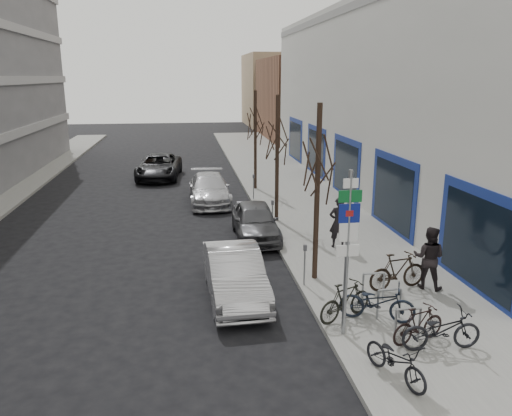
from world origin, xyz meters
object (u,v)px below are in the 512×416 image
object	(u,v)px
highway_sign_pole	(348,244)
bike_rack	(389,300)
tree_far	(255,117)
bike_near_right	(419,324)
bike_mid_inner	(345,300)
parked_car_back	(209,189)
parked_car_mid	(255,221)
pedestrian_near	(338,222)
tree_mid	(277,129)
meter_front	(305,261)
meter_mid	(272,212)
bike_near_left	(396,357)
lane_car	(159,166)
pedestrian_far	(429,257)
tree_near	(318,151)
bike_far_inner	(398,271)
bike_mid_curb	(377,299)
parked_car_front	(235,274)
meter_back	(254,184)
bike_far_curb	(442,327)

from	to	relation	value
highway_sign_pole	bike_rack	distance (m)	2.36
tree_far	bike_near_right	distance (m)	17.53
bike_mid_inner	parked_car_back	xyz separation A→B (m)	(-2.76, 13.39, 0.04)
parked_car_mid	pedestrian_near	xyz separation A→B (m)	(2.78, -1.89, 0.37)
tree_mid	meter_front	xyz separation A→B (m)	(-0.45, -7.00, -3.19)
meter_mid	bike_near_left	xyz separation A→B (m)	(0.72, -10.48, -0.25)
lane_car	bike_mid_inner	bearing A→B (deg)	-69.69
lane_car	pedestrian_far	xyz separation A→B (m)	(8.58, -18.63, 0.35)
tree_near	parked_car_back	bearing A→B (deg)	104.23
bike_mid_inner	tree_mid	bearing A→B (deg)	-25.63
bike_rack	bike_far_inner	xyz separation A→B (m)	(0.97, 1.72, 0.06)
bike_mid_curb	lane_car	distance (m)	21.34
highway_sign_pole	bike_mid_inner	bearing A→B (deg)	69.63
bike_far_inner	bike_near_left	bearing A→B (deg)	145.07
parked_car_back	meter_mid	bearing A→B (deg)	-68.53
bike_near_right	parked_car_front	distance (m)	5.24
tree_near	meter_back	world-z (taller)	tree_near
tree_far	bike_near_right	xyz separation A→B (m)	(1.41, -17.12, -3.49)
bike_near_right	lane_car	bearing A→B (deg)	-0.22
parked_car_mid	pedestrian_near	world-z (taller)	pedestrian_near
bike_rack	meter_front	world-z (taller)	meter_front
tree_far	bike_far_inner	xyz separation A→B (m)	(2.17, -14.18, -3.38)
tree_near	meter_mid	bearing A→B (deg)	95.14
bike_rack	meter_front	distance (m)	2.92
tree_mid	meter_mid	bearing A→B (deg)	-106.70
bike_rack	bike_mid_inner	size ratio (longest dim) A/B	1.31
bike_near_left	bike_mid_inner	distance (m)	2.70
bike_mid_curb	pedestrian_far	size ratio (longest dim) A/B	1.01
meter_back	bike_far_inner	bearing A→B (deg)	-77.36
meter_back	bike_far_curb	distance (m)	15.17
meter_mid	parked_car_back	size ratio (longest dim) A/B	0.26
parked_car_front	lane_car	size ratio (longest dim) A/B	0.81
tree_near	pedestrian_far	world-z (taller)	tree_near
meter_mid	bike_mid_inner	size ratio (longest dim) A/B	0.73
meter_back	parked_car_mid	world-z (taller)	parked_car_mid
meter_back	bike_near_left	world-z (taller)	meter_back
parked_car_back	lane_car	xyz separation A→B (m)	(-2.80, 6.83, 0.03)
parked_car_front	bike_far_curb	bearing A→B (deg)	-43.22
meter_back	pedestrian_far	size ratio (longest dim) A/B	0.67
tree_mid	bike_mid_curb	size ratio (longest dim) A/B	2.87
highway_sign_pole	meter_back	distance (m)	14.10
bike_far_curb	bike_far_inner	xyz separation A→B (m)	(0.40, 3.33, 0.00)
meter_back	tree_far	bearing A→B (deg)	79.80
bike_mid_curb	bike_rack	bearing A→B (deg)	-58.76
meter_mid	lane_car	world-z (taller)	lane_car
bike_rack	bike_mid_inner	world-z (taller)	bike_mid_inner
bike_mid_inner	bike_far_inner	world-z (taller)	bike_far_inner
tree_far	bike_mid_curb	bearing A→B (deg)	-86.93
meter_front	parked_car_front	world-z (taller)	parked_car_front
meter_back	bike_near_left	bearing A→B (deg)	-87.43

